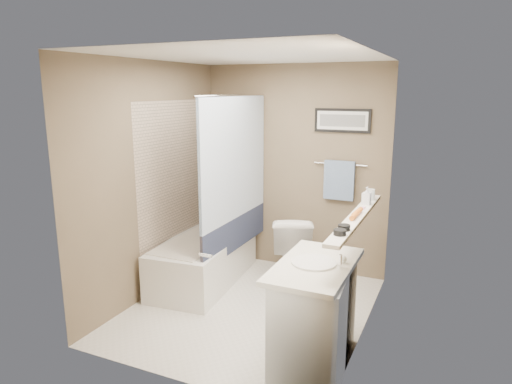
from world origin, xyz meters
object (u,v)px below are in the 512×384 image
at_px(hair_brush_front, 355,215).
at_px(soap_bottle, 367,196).
at_px(toilet, 292,247).
at_px(hair_brush_back, 357,212).
at_px(bathtub, 204,260).
at_px(candle_bowl_far, 344,227).
at_px(glass_jar, 370,195).
at_px(vanity, 315,317).
at_px(candle_bowl_near, 340,232).

distance_m(hair_brush_front, soap_bottle, 0.48).
height_order(toilet, hair_brush_back, hair_brush_back).
bearing_deg(hair_brush_front, bathtub, 160.36).
xyz_separation_m(candle_bowl_far, hair_brush_front, (0.00, 0.36, 0.00)).
xyz_separation_m(toilet, hair_brush_front, (0.91, -1.09, 0.75)).
height_order(toilet, glass_jar, glass_jar).
xyz_separation_m(bathtub, hair_brush_back, (1.79, -0.54, 0.89)).
xyz_separation_m(bathtub, vanity, (1.60, -1.04, 0.15)).
bearing_deg(hair_brush_front, candle_bowl_near, -90.00).
bearing_deg(bathtub, candle_bowl_near, -37.34).
bearing_deg(soap_bottle, hair_brush_front, -90.00).
xyz_separation_m(vanity, candle_bowl_near, (0.19, -0.08, 0.73)).
bearing_deg(candle_bowl_far, soap_bottle, 90.00).
relative_size(hair_brush_front, hair_brush_back, 1.00).
bearing_deg(toilet, candle_bowl_near, 99.42).
xyz_separation_m(hair_brush_front, soap_bottle, (0.00, 0.47, 0.06)).
bearing_deg(glass_jar, hair_brush_back, -90.00).
height_order(hair_brush_back, glass_jar, glass_jar).
xyz_separation_m(candle_bowl_near, candle_bowl_far, (0.00, 0.12, 0.00)).
height_order(hair_brush_front, soap_bottle, soap_bottle).
bearing_deg(candle_bowl_far, candle_bowl_near, -90.00).
bearing_deg(vanity, soap_bottle, 73.86).
distance_m(hair_brush_back, soap_bottle, 0.39).
bearing_deg(glass_jar, candle_bowl_far, -90.00).
distance_m(vanity, hair_brush_back, 0.91).
height_order(hair_brush_front, glass_jar, glass_jar).
height_order(candle_bowl_far, hair_brush_front, hair_brush_front).
bearing_deg(glass_jar, hair_brush_front, -90.00).
xyz_separation_m(toilet, candle_bowl_near, (0.91, -1.57, 0.75)).
bearing_deg(toilet, glass_jar, 134.12).
bearing_deg(hair_brush_front, candle_bowl_far, -90.00).
bearing_deg(candle_bowl_near, candle_bowl_far, 90.00).
xyz_separation_m(bathtub, glass_jar, (1.79, 0.02, 0.92)).
distance_m(candle_bowl_near, soap_bottle, 0.96).
height_order(bathtub, candle_bowl_far, candle_bowl_far).
distance_m(toilet, hair_brush_front, 1.60).
relative_size(toilet, vanity, 0.85).
distance_m(bathtub, glass_jar, 2.01).
distance_m(toilet, vanity, 1.65).
relative_size(bathtub, hair_brush_front, 6.82).
distance_m(toilet, candle_bowl_far, 1.86).
distance_m(bathtub, candle_bowl_far, 2.23).
bearing_deg(glass_jar, toilet, 154.73).
relative_size(candle_bowl_near, candle_bowl_far, 1.00).
xyz_separation_m(vanity, soap_bottle, (0.19, 0.88, 0.79)).
relative_size(toilet, hair_brush_front, 3.47).
relative_size(candle_bowl_far, hair_brush_back, 0.41).
xyz_separation_m(vanity, glass_jar, (0.19, 1.06, 0.77)).
bearing_deg(candle_bowl_near, soap_bottle, 90.00).
bearing_deg(soap_bottle, vanity, -101.90).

